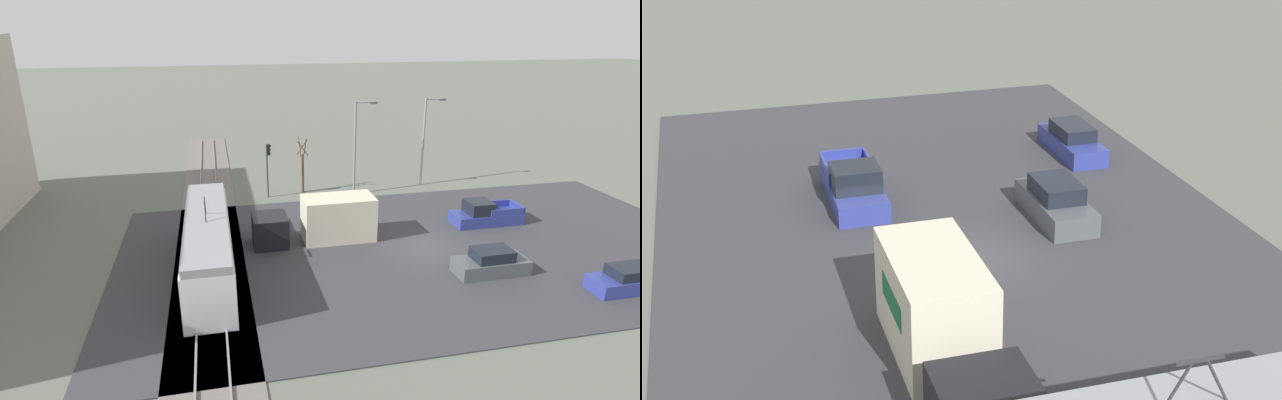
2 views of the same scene
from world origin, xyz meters
TOP-DOWN VIEW (x-y plane):
  - ground_plane at (0.00, 0.00)m, footprint 320.00×320.00m
  - road_surface at (0.00, 0.00)m, footprint 22.07×40.60m
  - box_truck at (2.83, 6.61)m, footprint 2.55×8.43m
  - pickup_truck at (3.19, -6.13)m, footprint 2.06×5.25m
  - sedan_car_0 at (-4.18, -2.33)m, footprint 1.86×4.43m
  - sedan_car_1 at (-7.67, -8.95)m, footprint 1.73×4.54m

SIDE VIEW (x-z plane):
  - ground_plane at x=0.00m, z-range 0.00..0.00m
  - road_surface at x=0.00m, z-range 0.00..0.08m
  - sedan_car_1 at x=-7.67m, z-range -0.05..1.41m
  - sedan_car_0 at x=-4.18m, z-range -0.06..1.53m
  - pickup_truck at x=3.19m, z-range -0.14..1.67m
  - box_truck at x=2.83m, z-range -0.04..3.04m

